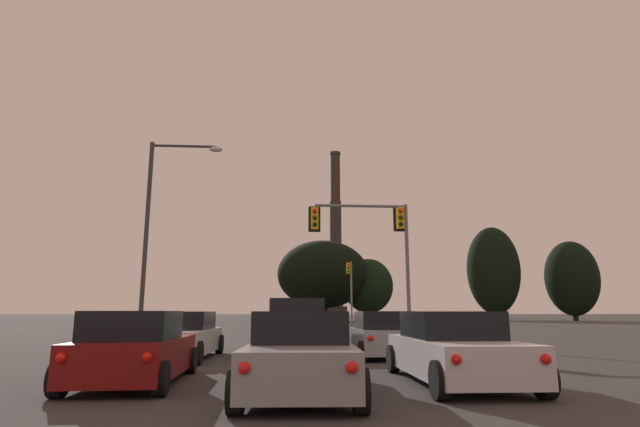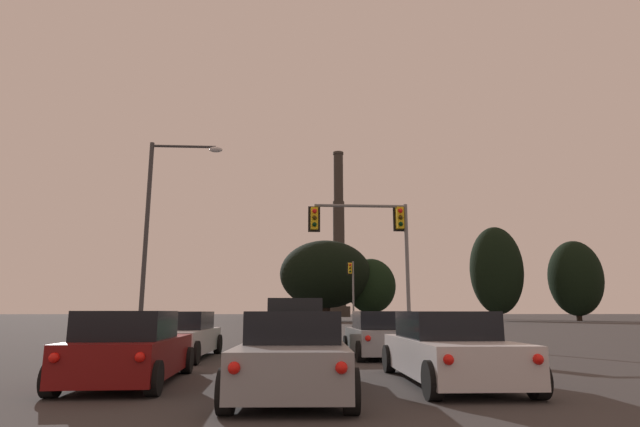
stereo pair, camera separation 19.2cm
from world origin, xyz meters
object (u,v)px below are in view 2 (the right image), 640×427
at_px(sedan_right_lane_second, 448,349).
at_px(street_lamp, 158,218).
at_px(hatchback_left_lane_second, 131,350).
at_px(traffic_light_far_right, 352,284).
at_px(hatchback_right_lane_front, 379,336).
at_px(suv_center_lane_front, 293,327).
at_px(sedan_left_lane_front, 180,336).
at_px(traffic_light_overhead_right, 375,236).
at_px(smokestack, 339,250).
at_px(sedan_center_lane_second, 294,354).

height_order(sedan_right_lane_second, street_lamp, street_lamp).
height_order(hatchback_left_lane_second, sedan_right_lane_second, hatchback_left_lane_second).
height_order(hatchback_left_lane_second, traffic_light_far_right, traffic_light_far_right).
bearing_deg(hatchback_right_lane_front, suv_center_lane_front, 151.41).
relative_size(hatchback_left_lane_second, street_lamp, 0.45).
relative_size(suv_center_lane_front, traffic_light_far_right, 0.79).
distance_m(sedan_left_lane_front, hatchback_left_lane_second, 5.60).
height_order(hatchback_left_lane_second, street_lamp, street_lamp).
distance_m(suv_center_lane_front, traffic_light_far_right, 31.70).
bearing_deg(suv_center_lane_front, hatchback_left_lane_second, -117.46).
bearing_deg(hatchback_right_lane_front, traffic_light_overhead_right, 80.34).
bearing_deg(smokestack, traffic_light_far_right, -94.94).
bearing_deg(traffic_light_overhead_right, traffic_light_far_right, 85.40).
bearing_deg(street_lamp, traffic_light_far_right, 65.05).
bearing_deg(sedan_center_lane_second, hatchback_left_lane_second, 161.74).
bearing_deg(hatchback_right_lane_front, traffic_light_far_right, 84.03).
relative_size(sedan_left_lane_front, sedan_right_lane_second, 1.01).
relative_size(hatchback_right_lane_front, traffic_light_far_right, 0.66).
height_order(traffic_light_overhead_right, smokestack, smokestack).
height_order(suv_center_lane_front, traffic_light_far_right, traffic_light_far_right).
bearing_deg(suv_center_lane_front, sedan_right_lane_second, -69.63).
relative_size(hatchback_left_lane_second, traffic_light_overhead_right, 0.64).
xyz_separation_m(sedan_left_lane_front, sedan_right_lane_second, (6.63, -5.85, 0.00)).
distance_m(sedan_right_lane_second, suv_center_lane_front, 8.01).
relative_size(traffic_light_far_right, street_lamp, 0.68).
xyz_separation_m(suv_center_lane_front, smokestack, (14.05, 124.64, 18.06)).
bearing_deg(suv_center_lane_front, smokestack, 81.08).
bearing_deg(sedan_left_lane_front, sedan_center_lane_second, -61.56).
bearing_deg(traffic_light_far_right, traffic_light_overhead_right, -94.60).
xyz_separation_m(sedan_right_lane_second, street_lamp, (-9.24, 12.37, 4.94)).
relative_size(sedan_center_lane_second, hatchback_right_lane_front, 1.16).
xyz_separation_m(hatchback_right_lane_front, street_lamp, (-8.88, 6.47, 4.94)).
bearing_deg(sedan_right_lane_second, sedan_center_lane_second, -161.92).
height_order(sedan_left_lane_front, street_lamp, street_lamp).
xyz_separation_m(sedan_center_lane_second, sedan_left_lane_front, (-3.48, 6.84, 0.00)).
height_order(hatchback_right_lane_front, suv_center_lane_front, suv_center_lane_front).
relative_size(hatchback_right_lane_front, sedan_right_lane_second, 0.87).
distance_m(sedan_left_lane_front, hatchback_right_lane_front, 6.27).
bearing_deg(hatchback_left_lane_second, traffic_light_overhead_right, 58.89).
relative_size(sedan_left_lane_front, street_lamp, 0.52).
bearing_deg(smokestack, sedan_left_lane_front, -97.93).
xyz_separation_m(hatchback_right_lane_front, traffic_light_overhead_right, (1.16, 7.05, 4.29)).
bearing_deg(street_lamp, hatchback_left_lane_second, -76.94).
distance_m(sedan_right_lane_second, traffic_light_far_right, 38.60).
xyz_separation_m(sedan_center_lane_second, hatchback_right_lane_front, (2.80, 6.89, -0.00)).
bearing_deg(sedan_right_lane_second, hatchback_left_lane_second, 178.34).
bearing_deg(sedan_right_lane_second, sedan_left_lane_front, 139.18).
relative_size(sedan_left_lane_front, smokestack, 0.10).
bearing_deg(street_lamp, suv_center_lane_front, -39.17).
bearing_deg(traffic_light_far_right, smokestack, 85.06).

